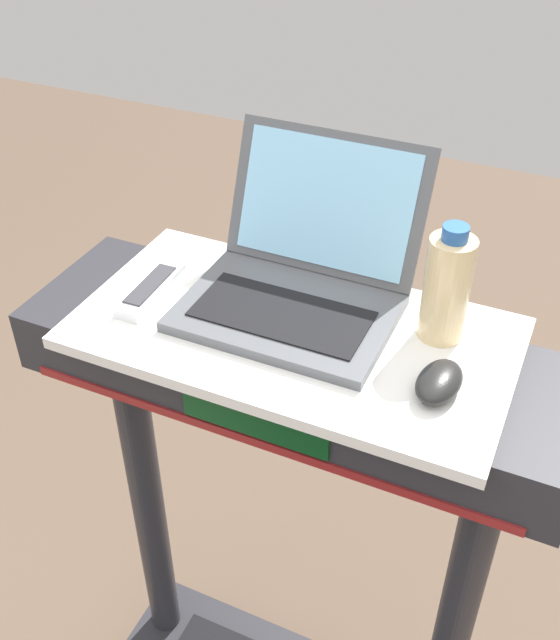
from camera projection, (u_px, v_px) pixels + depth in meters
name	position (u px, v px, depth m)	size (l,w,h in m)	color
desk_board	(293.00, 333.00, 1.19)	(0.68, 0.37, 0.02)	white
laptop	(300.00, 276.00, 1.21)	(0.33, 0.33, 0.24)	#515459
computer_mouse	(439.00, 382.00, 1.05)	(0.06, 0.10, 0.03)	black
water_bottle	(447.00, 287.00, 1.12)	(0.07, 0.07, 0.19)	beige
tv_remote	(151.00, 290.00, 1.25)	(0.05, 0.16, 0.02)	silver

